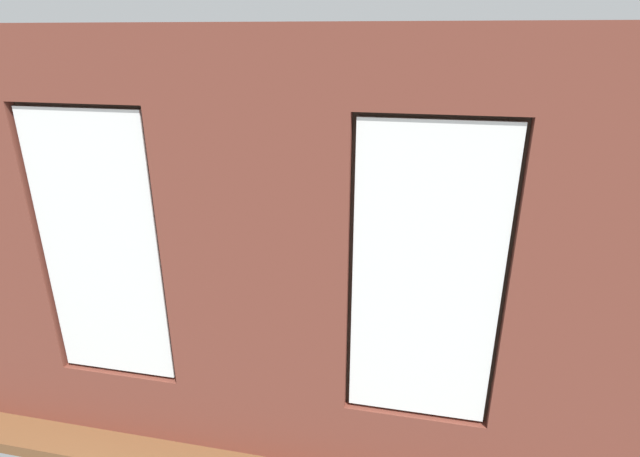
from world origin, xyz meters
The scene contains 14 objects.
ground_plane centered at (0.00, 0.00, -0.05)m, with size 7.26×5.68×0.10m, color brown.
brick_wall_with_windows centered at (0.00, 2.46, 1.50)m, with size 6.66×0.30×3.04m.
white_wall_right centered at (3.28, 0.20, 1.52)m, with size 0.10×4.68×3.04m, color white.
couch_by_window centered at (0.87, 1.81, 0.33)m, with size 1.76×0.87×0.80m.
couch_left centered at (-2.63, 0.57, 0.33)m, with size 1.02×2.00×0.80m.
coffee_table centered at (-0.04, -0.04, 0.36)m, with size 1.54×0.73×0.41m.
cup_ceramic centered at (0.15, -0.13, 0.46)m, with size 0.09×0.09×0.11m, color #33567F.
table_plant_small centered at (0.42, 0.07, 0.53)m, with size 0.13×0.13×0.22m.
remote_silver centered at (-0.46, -0.16, 0.42)m, with size 0.05×0.17×0.02m, color #B2B2B7.
media_console centered at (2.98, -0.22, 0.26)m, with size 1.28×0.42×0.51m, color black.
tv_flatscreen centered at (2.98, -0.22, 0.86)m, with size 1.04×0.20×0.70m.
potted_plant_foreground_right centered at (2.68, -1.80, 0.54)m, with size 0.92×0.98×1.49m.
potted_plant_near_tv centered at (2.43, 0.88, 0.64)m, with size 1.03×0.94×1.36m.
potted_plant_between_couches centered at (-0.46, 1.76, 0.55)m, with size 1.08×1.06×1.01m.
Camera 1 is at (-1.03, 5.27, 2.98)m, focal length 28.00 mm.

